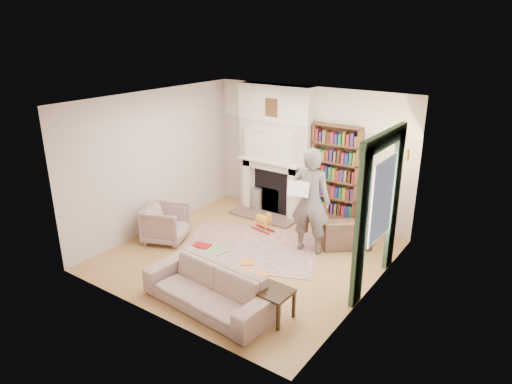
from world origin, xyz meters
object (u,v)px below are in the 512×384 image
Objects in this scene: sofa at (208,288)px; coffee_table at (268,302)px; armchair_reading at (345,230)px; paraffin_heater at (258,199)px; man_reading at (311,201)px; armchair_left at (166,224)px; rocking_horse at (263,221)px; bookcase at (335,171)px.

sofa is 0.90m from coffee_table.
armchair_reading is 1.74× the size of paraffin_heater.
sofa is at bearing 70.10° from man_reading.
rocking_horse is (1.29, 1.43, -0.14)m from armchair_left.
sofa is 1.06× the size of man_reading.
armchair_reading is 3.13m from sofa.
bookcase is 0.89× the size of sofa.
coffee_table is at bearing 24.47° from sofa.
armchair_reading is 1.97× the size of rocking_horse.
rocking_horse is (-1.67, 2.35, -0.01)m from coffee_table.
armchair_reading is 1.68m from rocking_horse.
coffee_table is at bearing 51.55° from armchair_reading.
man_reading is (-0.45, -0.60, 0.67)m from armchair_reading.
bookcase is 1.94× the size of armchair_reading.
man_reading reaches higher than coffee_table.
bookcase reaches higher than armchair_left.
armchair_reading reaches higher than coffee_table.
armchair_left is at bearing -104.62° from paraffin_heater.
armchair_left is at bearing -122.91° from rocking_horse.
bookcase is 1.96m from paraffin_heater.
armchair_left reaches higher than coffee_table.
paraffin_heater is at bearing -170.86° from bookcase.
bookcase reaches higher than man_reading.
paraffin_heater is 1.08m from rocking_horse.
bookcase is at bearing 91.68° from sofa.
sofa is 4.30× the size of rocking_horse.
man_reading is at bearing -83.07° from bookcase.
sofa reaches higher than paraffin_heater.
rocking_horse is at bearing 128.39° from coffee_table.
sofa is at bearing -66.29° from paraffin_heater.
rocking_horse is (-1.02, -1.10, -0.96)m from bookcase.
man_reading reaches higher than armchair_left.
armchair_reading is 0.46× the size of sofa.
sofa is at bearing 35.84° from armchair_reading.
paraffin_heater reaches higher than rocking_horse.
bookcase reaches higher than rocking_horse.
bookcase is 3.36× the size of paraffin_heater.
man_reading is 2.27m from paraffin_heater.
rocking_horse is at bearing -64.92° from armchair_left.
man_reading is (0.35, 2.43, 0.68)m from sofa.
armchair_reading is (0.61, -0.72, -0.86)m from bookcase.
armchair_reading is 3.43m from armchair_left.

